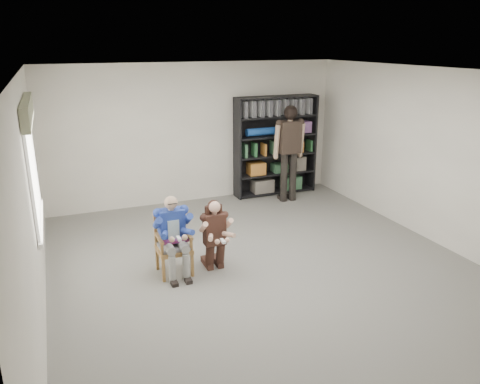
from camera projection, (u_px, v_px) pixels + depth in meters
name	position (u px, v px, depth m)	size (l,w,h in m)	color
room_shell	(270.00, 178.00, 6.35)	(6.00, 7.00, 2.80)	beige
floor	(268.00, 271.00, 6.78)	(6.00, 7.00, 0.01)	slate
window_left	(34.00, 165.00, 6.11)	(0.16, 2.00, 1.75)	silver
armchair	(174.00, 244.00, 6.59)	(0.52, 0.50, 0.89)	olive
seated_man	(173.00, 236.00, 6.55)	(0.50, 0.70, 1.16)	navy
kneeling_woman	(215.00, 236.00, 6.67)	(0.45, 0.71, 1.06)	#332118
bookshelf	(276.00, 146.00, 9.96)	(1.80, 0.38, 2.10)	black
standing_man	(289.00, 155.00, 9.49)	(0.60, 0.34, 1.96)	black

